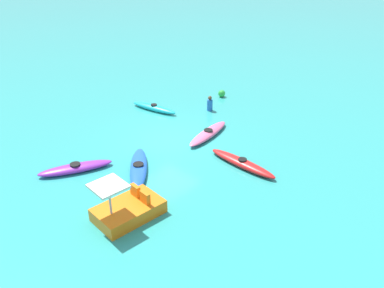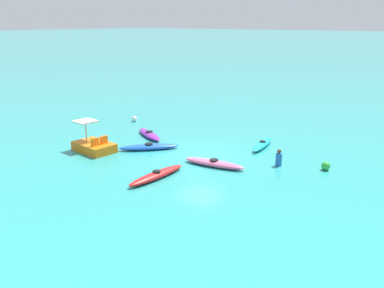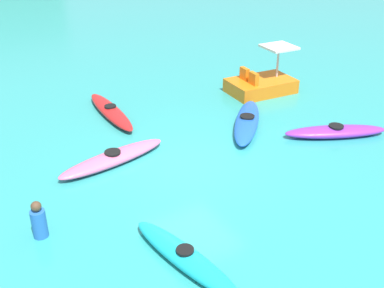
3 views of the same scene
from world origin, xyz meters
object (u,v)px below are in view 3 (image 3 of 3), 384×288
at_px(kayak_purple, 335,132).
at_px(kayak_pink, 113,158).
at_px(kayak_red, 111,111).
at_px(kayak_blue, 247,122).
at_px(person_near_shore, 39,221).
at_px(kayak_cyan, 185,257).
at_px(pedal_boat_orange, 261,84).

height_order(kayak_purple, kayak_pink, same).
relative_size(kayak_purple, kayak_red, 0.89).
xyz_separation_m(kayak_blue, person_near_shore, (-7.16, -2.01, 0.22)).
height_order(kayak_cyan, pedal_boat_orange, pedal_boat_orange).
bearing_deg(kayak_purple, kayak_blue, 132.43).
height_order(kayak_purple, kayak_cyan, same).
xyz_separation_m(kayak_cyan, person_near_shore, (-2.17, 2.39, 0.22)).
distance_m(kayak_cyan, pedal_boat_orange, 9.76).
bearing_deg(kayak_pink, kayak_red, 67.74).
distance_m(kayak_red, pedal_boat_orange, 5.73).
relative_size(kayak_purple, person_near_shore, 3.55).
distance_m(kayak_pink, kayak_cyan, 4.48).
relative_size(kayak_pink, kayak_cyan, 1.09).
xyz_separation_m(kayak_red, person_near_shore, (-3.82, -5.08, 0.22)).
bearing_deg(kayak_red, kayak_pink, -112.26).
distance_m(kayak_purple, pedal_boat_orange, 4.13).
bearing_deg(kayak_red, pedal_boat_orange, -9.82).
relative_size(kayak_purple, pedal_boat_orange, 1.22).
bearing_deg(kayak_pink, person_near_shore, -141.26).
bearing_deg(person_near_shore, kayak_blue, 15.66).
xyz_separation_m(kayak_purple, person_near_shore, (-8.99, -0.00, 0.22)).
height_order(kayak_purple, pedal_boat_orange, pedal_boat_orange).
distance_m(kayak_blue, kayak_cyan, 6.65).
height_order(kayak_pink, pedal_boat_orange, pedal_boat_orange).
xyz_separation_m(kayak_blue, kayak_purple, (1.83, -2.00, 0.00)).
distance_m(kayak_purple, kayak_pink, 6.73).
xyz_separation_m(kayak_red, pedal_boat_orange, (5.65, -0.98, 0.17)).
height_order(kayak_purple, kayak_red, same).
xyz_separation_m(kayak_blue, kayak_cyan, (-4.99, -4.39, -0.00)).
bearing_deg(pedal_boat_orange, kayak_blue, -137.75).
xyz_separation_m(kayak_purple, kayak_red, (-5.17, 5.08, -0.00)).
distance_m(kayak_red, kayak_pink, 3.24).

